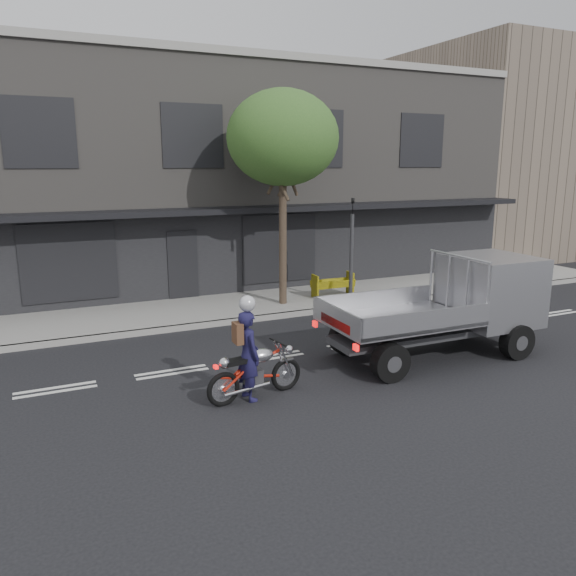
# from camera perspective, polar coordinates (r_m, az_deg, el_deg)

# --- Properties ---
(ground) EXTENTS (80.00, 80.00, 0.00)m
(ground) POSITION_cam_1_polar(r_m,az_deg,el_deg) (13.56, -1.73, -7.03)
(ground) COLOR black
(ground) RESTS_ON ground
(sidewalk) EXTENTS (32.00, 3.20, 0.15)m
(sidewalk) POSITION_cam_1_polar(r_m,az_deg,el_deg) (17.78, -7.67, -2.13)
(sidewalk) COLOR gray
(sidewalk) RESTS_ON ground
(kerb) EXTENTS (32.00, 0.20, 0.15)m
(kerb) POSITION_cam_1_polar(r_m,az_deg,el_deg) (16.30, -6.00, -3.43)
(kerb) COLOR gray
(kerb) RESTS_ON ground
(building_main) EXTENTS (26.00, 10.00, 8.00)m
(building_main) POSITION_cam_1_polar(r_m,az_deg,el_deg) (23.61, -12.77, 10.91)
(building_main) COLOR slate
(building_main) RESTS_ON ground
(building_neighbour) EXTENTS (14.00, 10.00, 10.00)m
(building_neighbour) POSITION_cam_1_polar(r_m,az_deg,el_deg) (34.00, 23.13, 12.32)
(building_neighbour) COLOR brown
(building_neighbour) RESTS_ON ground
(street_tree) EXTENTS (3.40, 3.40, 6.74)m
(street_tree) POSITION_cam_1_polar(r_m,az_deg,el_deg) (17.52, -0.55, 14.94)
(street_tree) COLOR #382B21
(street_tree) RESTS_ON ground
(traffic_light_pole) EXTENTS (0.12, 0.12, 3.50)m
(traffic_light_pole) POSITION_cam_1_polar(r_m,az_deg,el_deg) (17.92, 6.45, 3.17)
(traffic_light_pole) COLOR #2D2D30
(traffic_light_pole) RESTS_ON ground
(motorcycle) EXTENTS (2.10, 0.61, 1.09)m
(motorcycle) POSITION_cam_1_polar(r_m,az_deg,el_deg) (11.16, -3.32, -8.38)
(motorcycle) COLOR black
(motorcycle) RESTS_ON ground
(rider) EXTENTS (0.52, 0.71, 1.79)m
(rider) POSITION_cam_1_polar(r_m,az_deg,el_deg) (10.99, -4.08, -6.85)
(rider) COLOR #19163D
(rider) RESTS_ON ground
(flatbed_ute) EXTENTS (5.31, 2.28, 2.44)m
(flatbed_ute) POSITION_cam_1_polar(r_m,az_deg,el_deg) (14.42, 18.37, -0.72)
(flatbed_ute) COLOR black
(flatbed_ute) RESTS_ON ground
(construction_barrier) EXTENTS (1.47, 0.63, 0.81)m
(construction_barrier) POSITION_cam_1_polar(r_m,az_deg,el_deg) (18.81, 4.89, 0.26)
(construction_barrier) COLOR yellow
(construction_barrier) RESTS_ON sidewalk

